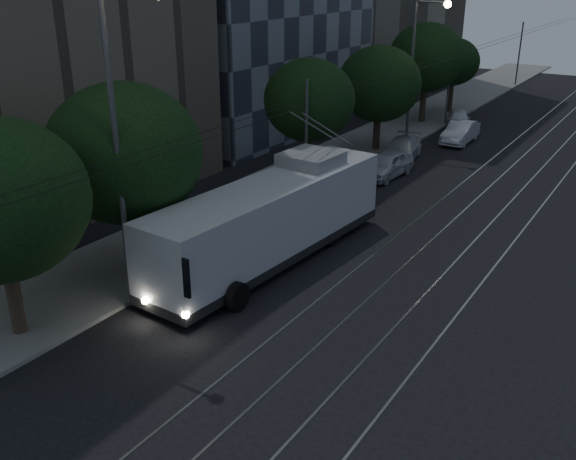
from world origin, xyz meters
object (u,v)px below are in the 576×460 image
at_px(car_white_c, 460,132).
at_px(streetlamp_far, 418,59).
at_px(trolleybus, 273,219).
at_px(car_white_b, 402,150).
at_px(car_white_d, 459,119).
at_px(streetlamp_near, 123,120).
at_px(pickup_silver, 326,204).
at_px(car_white_a, 387,165).

xyz_separation_m(car_white_c, streetlamp_far, (-2.10, -3.07, 4.92)).
xyz_separation_m(trolleybus, car_white_b, (-1.40, 15.97, -1.06)).
bearing_deg(car_white_d, streetlamp_near, -112.45).
xyz_separation_m(pickup_silver, streetlamp_near, (-1.46, -10.40, 5.67)).
relative_size(trolleybus, car_white_b, 2.78).
distance_m(pickup_silver, car_white_d, 21.07).
bearing_deg(streetlamp_near, pickup_silver, 81.99).
xyz_separation_m(car_white_b, car_white_d, (0.13, 10.04, -0.01)).
xyz_separation_m(trolleybus, streetlamp_near, (-1.88, -5.45, 4.69)).
xyz_separation_m(pickup_silver, car_white_c, (0.61, 16.99, -0.04)).
xyz_separation_m(trolleybus, car_white_a, (-0.77, 12.42, -1.02)).
distance_m(car_white_a, car_white_d, 13.60).
bearing_deg(streetlamp_far, car_white_b, -80.31).
xyz_separation_m(pickup_silver, car_white_d, (-0.86, 21.05, -0.09)).
height_order(trolleybus, car_white_c, trolleybus).
bearing_deg(streetlamp_far, car_white_a, -80.10).
relative_size(car_white_b, car_white_c, 1.07).
xyz_separation_m(car_white_c, car_white_d, (-1.47, 4.06, -0.05)).
height_order(car_white_b, car_white_c, car_white_c).
height_order(trolleybus, car_white_a, trolleybus).
height_order(trolleybus, car_white_b, trolleybus).
height_order(car_white_b, streetlamp_near, streetlamp_near).
distance_m(trolleybus, car_white_a, 12.48).
xyz_separation_m(car_white_a, streetlamp_near, (-1.11, -17.87, 5.70)).
height_order(car_white_a, car_white_b, car_white_a).
relative_size(car_white_b, streetlamp_far, 0.49).
bearing_deg(car_white_b, car_white_c, 64.84).
height_order(trolleybus, streetlamp_near, streetlamp_near).
bearing_deg(pickup_silver, streetlamp_far, 82.97).
distance_m(trolleybus, car_white_c, 21.97).
bearing_deg(car_white_a, streetlamp_near, -89.00).
relative_size(car_white_b, streetlamp_near, 0.42).
relative_size(car_white_a, car_white_d, 1.08).
distance_m(car_white_a, streetlamp_near, 18.79).
bearing_deg(streetlamp_far, streetlamp_near, -89.95).
bearing_deg(streetlamp_far, car_white_c, 55.65).
bearing_deg(trolleybus, streetlamp_far, 99.52).
distance_m(car_white_c, streetlamp_near, 28.06).
distance_m(pickup_silver, streetlamp_far, 14.83).
xyz_separation_m(car_white_b, streetlamp_near, (-0.48, -21.42, 5.74)).
height_order(car_white_a, streetlamp_far, streetlamp_far).
xyz_separation_m(pickup_silver, car_white_b, (-0.99, 11.02, -0.08)).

